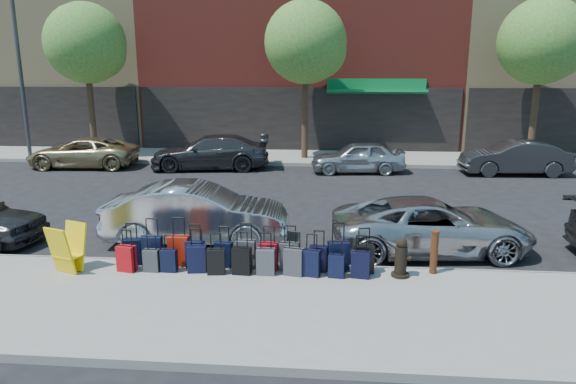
# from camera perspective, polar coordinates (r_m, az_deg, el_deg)

# --- Properties ---
(ground) EXTENTS (120.00, 120.00, 0.00)m
(ground) POSITION_cam_1_polar(r_m,az_deg,el_deg) (15.71, -1.87, -2.43)
(ground) COLOR black
(ground) RESTS_ON ground
(sidewalk_near) EXTENTS (60.00, 4.00, 0.15)m
(sidewalk_near) POSITION_cam_1_polar(r_m,az_deg,el_deg) (9.66, -6.50, -12.54)
(sidewalk_near) COLOR gray
(sidewalk_near) RESTS_ON ground
(sidewalk_far) EXTENTS (60.00, 4.00, 0.15)m
(sidewalk_far) POSITION_cam_1_polar(r_m,az_deg,el_deg) (25.42, 0.78, 3.89)
(sidewalk_far) COLOR gray
(sidewalk_far) RESTS_ON ground
(curb_near) EXTENTS (60.00, 0.08, 0.15)m
(curb_near) POSITION_cam_1_polar(r_m,az_deg,el_deg) (11.48, -4.52, -8.17)
(curb_near) COLOR gray
(curb_near) RESTS_ON ground
(curb_far) EXTENTS (60.00, 0.08, 0.15)m
(curb_far) POSITION_cam_1_polar(r_m,az_deg,el_deg) (23.44, 0.42, 3.07)
(curb_far) COLOR gray
(curb_far) RESTS_ON ground
(building_left) EXTENTS (15.00, 12.12, 16.00)m
(building_left) POSITION_cam_1_polar(r_m,az_deg,el_deg) (37.67, -24.59, 17.91)
(building_left) COLOR tan
(building_left) RESTS_ON ground
(tree_left) EXTENTS (3.80, 3.80, 7.27)m
(tree_left) POSITION_cam_1_polar(r_m,az_deg,el_deg) (27.16, -21.27, 14.93)
(tree_left) COLOR black
(tree_left) RESTS_ON sidewalk_far
(tree_center) EXTENTS (3.80, 3.80, 7.27)m
(tree_center) POSITION_cam_1_polar(r_m,az_deg,el_deg) (24.56, 2.29, 16.04)
(tree_center) COLOR black
(tree_center) RESTS_ON sidewalk_far
(tree_right) EXTENTS (3.80, 3.80, 7.27)m
(tree_right) POSITION_cam_1_polar(r_m,az_deg,el_deg) (26.25, 26.66, 14.51)
(tree_right) COLOR black
(tree_right) RESTS_ON sidewalk_far
(streetlight) EXTENTS (2.59, 0.18, 8.00)m
(streetlight) POSITION_cam_1_polar(r_m,az_deg,el_deg) (27.93, -27.34, 12.75)
(streetlight) COLOR #333338
(streetlight) RESTS_ON sidewalk_far
(suitcase_front_0) EXTENTS (0.42, 0.28, 0.93)m
(suitcase_front_0) POSITION_cam_1_polar(r_m,az_deg,el_deg) (11.73, -16.92, -6.35)
(suitcase_front_0) COLOR black
(suitcase_front_0) RESTS_ON sidewalk_near
(suitcase_front_1) EXTENTS (0.44, 0.26, 1.03)m
(suitcase_front_1) POSITION_cam_1_polar(r_m,az_deg,el_deg) (11.59, -14.84, -6.27)
(suitcase_front_1) COLOR black
(suitcase_front_1) RESTS_ON sidewalk_near
(suitcase_front_2) EXTENTS (0.45, 0.26, 1.06)m
(suitcase_front_2) POSITION_cam_1_polar(r_m,az_deg,el_deg) (11.41, -12.02, -6.38)
(suitcase_front_2) COLOR #9E190A
(suitcase_front_2) RESTS_ON sidewalk_near
(suitcase_front_3) EXTENTS (0.40, 0.23, 0.95)m
(suitcase_front_3) POSITION_cam_1_polar(r_m,az_deg,el_deg) (11.26, -10.27, -6.77)
(suitcase_front_3) COLOR black
(suitcase_front_3) RESTS_ON sidewalk_near
(suitcase_front_4) EXTENTS (0.40, 0.26, 0.90)m
(suitcase_front_4) POSITION_cam_1_polar(r_m,az_deg,el_deg) (11.19, -7.15, -6.87)
(suitcase_front_4) COLOR black
(suitcase_front_4) RESTS_ON sidewalk_near
(suitcase_front_5) EXTENTS (0.41, 0.24, 0.98)m
(suitcase_front_5) POSITION_cam_1_polar(r_m,az_deg,el_deg) (11.09, -4.70, -6.85)
(suitcase_front_5) COLOR #404046
(suitcase_front_5) RESTS_ON sidewalk_near
(suitcase_front_6) EXTENTS (0.42, 0.26, 0.96)m
(suitcase_front_6) POSITION_cam_1_polar(r_m,az_deg,el_deg) (10.94, -2.18, -7.14)
(suitcase_front_6) COLOR maroon
(suitcase_front_6) RESTS_ON sidewalk_near
(suitcase_front_7) EXTENTS (0.42, 0.25, 0.97)m
(suitcase_front_7) POSITION_cam_1_polar(r_m,az_deg,el_deg) (10.91, 0.18, -7.17)
(suitcase_front_7) COLOR #323337
(suitcase_front_7) RESTS_ON sidewalk_near
(suitcase_front_8) EXTENTS (0.38, 0.23, 0.88)m
(suitcase_front_8) POSITION_cam_1_polar(r_m,az_deg,el_deg) (10.89, 3.40, -7.38)
(suitcase_front_8) COLOR black
(suitcase_front_8) RESTS_ON sidewalk_near
(suitcase_front_9) EXTENTS (0.48, 0.32, 1.05)m
(suitcase_front_9) POSITION_cam_1_polar(r_m,az_deg,el_deg) (10.89, 5.62, -7.13)
(suitcase_front_9) COLOR black
(suitcase_front_9) RESTS_ON sidewalk_near
(suitcase_front_10) EXTENTS (0.43, 0.28, 0.97)m
(suitcase_front_10) POSITION_cam_1_polar(r_m,az_deg,el_deg) (10.89, 8.43, -7.38)
(suitcase_front_10) COLOR black
(suitcase_front_10) RESTS_ON sidewalk_near
(suitcase_back_0) EXTENTS (0.41, 0.29, 0.89)m
(suitcase_back_0) POSITION_cam_1_polar(r_m,az_deg,el_deg) (11.39, -17.51, -7.05)
(suitcase_back_0) COLOR #B00B12
(suitcase_back_0) RESTS_ON sidewalk_near
(suitcase_back_1) EXTENTS (0.33, 0.19, 0.78)m
(suitcase_back_1) POSITION_cam_1_polar(r_m,az_deg,el_deg) (11.24, -14.92, -7.34)
(suitcase_back_1) COLOR #36363B
(suitcase_back_1) RESTS_ON sidewalk_near
(suitcase_back_2) EXTENTS (0.33, 0.20, 0.79)m
(suitcase_back_2) POSITION_cam_1_polar(r_m,az_deg,el_deg) (11.14, -13.09, -7.40)
(suitcase_back_2) COLOR black
(suitcase_back_2) RESTS_ON sidewalk_near
(suitcase_back_3) EXTENTS (0.42, 0.28, 0.93)m
(suitcase_back_3) POSITION_cam_1_polar(r_m,az_deg,el_deg) (10.99, -10.09, -7.31)
(suitcase_back_3) COLOR black
(suitcase_back_3) RESTS_ON sidewalk_near
(suitcase_back_4) EXTENTS (0.39, 0.26, 0.87)m
(suitcase_back_4) POSITION_cam_1_polar(r_m,az_deg,el_deg) (10.83, -7.99, -7.64)
(suitcase_back_4) COLOR black
(suitcase_back_4) RESTS_ON sidewalk_near
(suitcase_back_5) EXTENTS (0.40, 0.25, 0.92)m
(suitcase_back_5) POSITION_cam_1_polar(r_m,az_deg,el_deg) (10.77, -5.17, -7.62)
(suitcase_back_5) COLOR black
(suitcase_back_5) RESTS_ON sidewalk_near
(suitcase_back_6) EXTENTS (0.38, 0.23, 0.90)m
(suitcase_back_6) POSITION_cam_1_polar(r_m,az_deg,el_deg) (10.71, -2.50, -7.73)
(suitcase_back_6) COLOR #434348
(suitcase_back_6) RESTS_ON sidewalk_near
(suitcase_back_7) EXTENTS (0.43, 0.30, 0.93)m
(suitcase_back_7) POSITION_cam_1_polar(r_m,az_deg,el_deg) (10.67, 0.64, -7.74)
(suitcase_back_7) COLOR #3B3A3F
(suitcase_back_7) RESTS_ON sidewalk_near
(suitcase_back_8) EXTENTS (0.41, 0.29, 0.89)m
(suitcase_back_8) POSITION_cam_1_polar(r_m,az_deg,el_deg) (10.64, 2.55, -7.87)
(suitcase_back_8) COLOR black
(suitcase_back_8) RESTS_ON sidewalk_near
(suitcase_back_9) EXTENTS (0.35, 0.23, 0.78)m
(suitcase_back_9) POSITION_cam_1_polar(r_m,az_deg,el_deg) (10.62, 5.39, -8.18)
(suitcase_back_9) COLOR black
(suitcase_back_9) RESTS_ON sidewalk_near
(suitcase_back_10) EXTENTS (0.40, 0.27, 0.89)m
(suitcase_back_10) POSITION_cam_1_polar(r_m,az_deg,el_deg) (10.66, 8.06, -7.98)
(suitcase_back_10) COLOR black
(suitcase_back_10) RESTS_ON sidewalk_near
(fire_hydrant) EXTENTS (0.42, 0.37, 0.82)m
(fire_hydrant) POSITION_cam_1_polar(r_m,az_deg,el_deg) (10.82, 12.43, -7.26)
(fire_hydrant) COLOR black
(fire_hydrant) RESTS_ON sidewalk_near
(bollard) EXTENTS (0.17, 0.17, 0.92)m
(bollard) POSITION_cam_1_polar(r_m,az_deg,el_deg) (11.12, 15.94, -6.37)
(bollard) COLOR #38190C
(bollard) RESTS_ON sidewalk_near
(display_rack) EXTENTS (0.75, 0.78, 1.01)m
(display_rack) POSITION_cam_1_polar(r_m,az_deg,el_deg) (11.71, -23.29, -5.82)
(display_rack) COLOR yellow
(display_rack) RESTS_ON sidewalk_near
(car_near_1) EXTENTS (4.65, 1.86, 1.51)m
(car_near_1) POSITION_cam_1_polar(r_m,az_deg,el_deg) (13.13, -10.06, -2.42)
(car_near_1) COLOR #B3B6BB
(car_near_1) RESTS_ON ground
(car_near_2) EXTENTS (4.91, 2.64, 1.31)m
(car_near_2) POSITION_cam_1_polar(r_m,az_deg,el_deg) (12.77, 15.65, -3.64)
(car_near_2) COLOR #AEAFB5
(car_near_2) RESTS_ON ground
(car_far_0) EXTENTS (4.90, 2.48, 1.33)m
(car_far_0) POSITION_cam_1_polar(r_m,az_deg,el_deg) (24.86, -21.85, 4.08)
(car_far_0) COLOR tan
(car_far_0) RESTS_ON ground
(car_far_1) EXTENTS (5.39, 2.74, 1.50)m
(car_far_1) POSITION_cam_1_polar(r_m,az_deg,el_deg) (22.92, -8.64, 4.39)
(car_far_1) COLOR #323234
(car_far_1) RESTS_ON ground
(car_far_2) EXTENTS (4.08, 1.95, 1.35)m
(car_far_2) POSITION_cam_1_polar(r_m,az_deg,el_deg) (22.06, 7.75, 3.87)
(car_far_2) COLOR #B8BABF
(car_far_2) RESTS_ON ground
(car_far_3) EXTENTS (4.42, 1.71, 1.44)m
(car_far_3) POSITION_cam_1_polar(r_m,az_deg,el_deg) (23.43, 23.89, 3.51)
(car_far_3) COLOR #313134
(car_far_3) RESTS_ON ground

